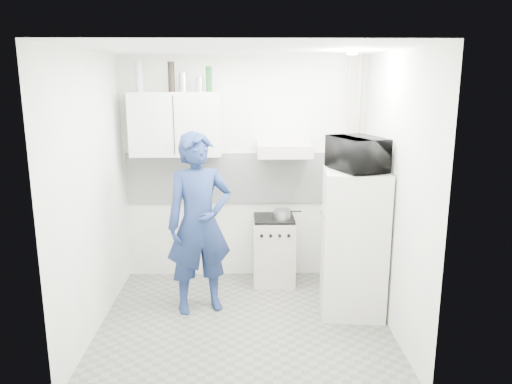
{
  "coord_description": "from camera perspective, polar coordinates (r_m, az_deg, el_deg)",
  "views": [
    {
      "loc": [
        0.02,
        -4.5,
        2.37
      ],
      "look_at": [
        0.12,
        0.3,
        1.25
      ],
      "focal_mm": 35.0,
      "sensor_mm": 36.0,
      "label": 1
    }
  ],
  "objects": [
    {
      "name": "ceiling_spot_fixture",
      "position": [
        4.8,
        10.95,
        15.3
      ],
      "size": [
        0.1,
        0.1,
        0.02
      ],
      "primitive_type": "cylinder",
      "color": "white",
      "rests_on": "ceiling"
    },
    {
      "name": "wall_right",
      "position": [
        4.82,
        15.44,
        -0.16
      ],
      "size": [
        0.0,
        2.6,
        2.6
      ],
      "primitive_type": "plane",
      "rotation": [
        1.57,
        0.0,
        -1.57
      ],
      "color": "white",
      "rests_on": "floor"
    },
    {
      "name": "wall_back",
      "position": [
        5.85,
        -1.39,
        2.59
      ],
      "size": [
        2.8,
        0.0,
        2.8
      ],
      "primitive_type": "plane",
      "rotation": [
        1.57,
        0.0,
        0.0
      ],
      "color": "white",
      "rests_on": "floor"
    },
    {
      "name": "bottle_a",
      "position": [
        5.69,
        -13.2,
        12.74
      ],
      "size": [
        0.08,
        0.08,
        0.33
      ],
      "primitive_type": "cylinder",
      "color": "#B2B7BC",
      "rests_on": "upper_cabinet"
    },
    {
      "name": "stove",
      "position": [
        5.85,
        2.04,
        -6.74
      ],
      "size": [
        0.48,
        0.48,
        0.76
      ],
      "primitive_type": "cube",
      "color": "#BEB2A2",
      "rests_on": "floor"
    },
    {
      "name": "bottle_d",
      "position": [
        5.63,
        -9.66,
        12.86
      ],
      "size": [
        0.07,
        0.07,
        0.32
      ],
      "primitive_type": "cylinder",
      "color": "black",
      "rests_on": "upper_cabinet"
    },
    {
      "name": "microwave",
      "position": [
        4.9,
        11.55,
        4.29
      ],
      "size": [
        0.69,
        0.57,
        0.33
      ],
      "primitive_type": "imported",
      "rotation": [
        0.0,
        0.0,
        1.91
      ],
      "color": "black",
      "rests_on": "fridge"
    },
    {
      "name": "fridge",
      "position": [
        5.12,
        11.09,
        -5.72
      ],
      "size": [
        0.67,
        0.67,
        1.48
      ],
      "primitive_type": "cube",
      "rotation": [
        0.0,
        0.0,
        -0.1
      ],
      "color": "silver",
      "rests_on": "floor"
    },
    {
      "name": "range_hood",
      "position": [
        5.57,
        3.23,
        4.86
      ],
      "size": [
        0.6,
        0.5,
        0.14
      ],
      "primitive_type": "cube",
      "color": "#BEB2A2",
      "rests_on": "wall_back"
    },
    {
      "name": "saucepan",
      "position": [
        5.66,
        2.99,
        -2.54
      ],
      "size": [
        0.19,
        0.19,
        0.11
      ],
      "primitive_type": "cylinder",
      "color": "silver",
      "rests_on": "stove_top"
    },
    {
      "name": "wall_left",
      "position": [
        4.84,
        -18.26,
        -0.32
      ],
      "size": [
        0.0,
        2.6,
        2.6
      ],
      "primitive_type": "plane",
      "rotation": [
        1.57,
        0.0,
        1.57
      ],
      "color": "white",
      "rests_on": "floor"
    },
    {
      "name": "canister_a",
      "position": [
        5.61,
        -8.35,
        12.29
      ],
      "size": [
        0.08,
        0.08,
        0.2
      ],
      "primitive_type": "cylinder",
      "color": "silver",
      "rests_on": "upper_cabinet"
    },
    {
      "name": "ceiling",
      "position": [
        4.5,
        -1.53,
        16.06
      ],
      "size": [
        2.8,
        2.8,
        0.0
      ],
      "primitive_type": "plane",
      "color": "white",
      "rests_on": "wall_back"
    },
    {
      "name": "upper_cabinet",
      "position": [
        5.65,
        -9.13,
        7.69
      ],
      "size": [
        1.0,
        0.35,
        0.7
      ],
      "primitive_type": "cube",
      "color": "silver",
      "rests_on": "wall_back"
    },
    {
      "name": "person",
      "position": [
        5.05,
        -6.49,
        -3.61
      ],
      "size": [
        0.78,
        0.63,
        1.84
      ],
      "primitive_type": "imported",
      "rotation": [
        0.0,
        0.0,
        0.32
      ],
      "color": "navy",
      "rests_on": "floor"
    },
    {
      "name": "bottle_e",
      "position": [
        5.59,
        -5.4,
        12.72
      ],
      "size": [
        0.07,
        0.07,
        0.27
      ],
      "primitive_type": "cylinder",
      "color": "#144C1E",
      "rests_on": "upper_cabinet"
    },
    {
      "name": "floor",
      "position": [
        5.08,
        -1.35,
        -14.66
      ],
      "size": [
        2.8,
        2.8,
        0.0
      ],
      "primitive_type": "plane",
      "color": "slate",
      "rests_on": "ground"
    },
    {
      "name": "stove_top",
      "position": [
        5.73,
        2.07,
        -3.03
      ],
      "size": [
        0.46,
        0.46,
        0.03
      ],
      "primitive_type": "cube",
      "color": "black",
      "rests_on": "stove"
    },
    {
      "name": "canister_b",
      "position": [
        5.6,
        -6.48,
        12.12
      ],
      "size": [
        0.08,
        0.08,
        0.16
      ],
      "primitive_type": "cylinder",
      "color": "silver",
      "rests_on": "upper_cabinet"
    },
    {
      "name": "backsplash",
      "position": [
        5.85,
        -1.39,
        1.6
      ],
      "size": [
        2.74,
        0.03,
        0.6
      ],
      "primitive_type": "cube",
      "color": "white",
      "rests_on": "wall_back"
    },
    {
      "name": "pipe_a",
      "position": [
        5.91,
        11.33,
        2.44
      ],
      "size": [
        0.05,
        0.05,
        2.6
      ],
      "primitive_type": "cylinder",
      "color": "#BEB2A2",
      "rests_on": "floor"
    },
    {
      "name": "pipe_b",
      "position": [
        5.88,
        10.19,
        2.45
      ],
      "size": [
        0.04,
        0.04,
        2.6
      ],
      "primitive_type": "cylinder",
      "color": "#BEB2A2",
      "rests_on": "floor"
    }
  ]
}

